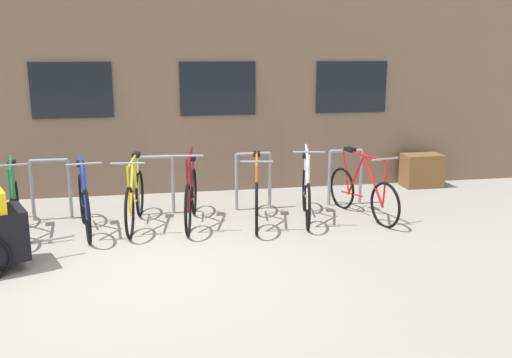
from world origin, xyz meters
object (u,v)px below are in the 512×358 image
Objects in this scene: bicycle_maroon at (191,197)px; bicycle_blue at (84,204)px; bicycle_orange at (257,196)px; bicycle_yellow at (135,199)px; bicycle_white at (306,194)px; planter_box at (422,170)px; bicycle_green at (15,207)px; bicycle_red at (362,192)px.

bicycle_blue is at bearing -175.39° from bicycle_maroon.
bicycle_blue is at bearing 179.81° from bicycle_orange.
bicycle_blue is 0.96× the size of bicycle_yellow.
bicycle_white is 2.38× the size of planter_box.
bicycle_green is (-3.30, 0.05, -0.02)m from bicycle_orange.
bicycle_maroon is at bearing 176.92° from bicycle_red.
bicycle_white is 1.69m from bicycle_maroon.
bicycle_yellow is 5.31m from planter_box.
planter_box is (4.32, 1.50, -0.09)m from bicycle_maroon.
bicycle_red is 3.33m from bicycle_yellow.
bicycle_green is at bearing 177.03° from bicycle_blue.
bicycle_blue reaches higher than bicycle_orange.
bicycle_maroon is 2.37m from bicycle_green.
bicycle_red is 0.97× the size of bicycle_yellow.
bicycle_orange is 1.00× the size of bicycle_yellow.
bicycle_green is at bearing 179.23° from bicycle_red.
planter_box is (5.11, 1.46, -0.09)m from bicycle_yellow.
bicycle_orange is 1.03× the size of bicycle_red.
bicycle_white is 0.97× the size of bicycle_red.
bicycle_blue is (-2.39, 0.01, -0.01)m from bicycle_orange.
bicycle_white is 3.14m from bicycle_blue.
bicycle_white reaches higher than bicycle_blue.
bicycle_red is 1.00× the size of bicycle_green.
bicycle_orange reaches higher than planter_box.
bicycle_red is 3.99m from bicycle_blue.
bicycle_green reaches higher than bicycle_yellow.
bicycle_blue is at bearing -2.97° from bicycle_green.
bicycle_maroon reaches higher than bicycle_red.
bicycle_white reaches higher than bicycle_green.
bicycle_maroon is at bearing 4.61° from bicycle_blue.
bicycle_green is at bearing 179.84° from bicycle_white.
bicycle_maroon is 4.57m from planter_box.
bicycle_maroon is 1.04× the size of bicycle_blue.
planter_box is at bearing 19.20° from bicycle_maroon.
bicycle_red is at bearing -0.77° from bicycle_green.
planter_box is at bearing 13.25° from bicycle_green.
bicycle_red is 1.01× the size of bicycle_blue.
bicycle_green is (-4.05, 0.01, -0.01)m from bicycle_white.
bicycle_orange is at bearing -0.19° from bicycle_blue.
bicycle_yellow is (-1.72, 0.16, -0.01)m from bicycle_orange.
bicycle_orange is 1.03× the size of bicycle_green.
bicycle_yellow is 2.51× the size of planter_box.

